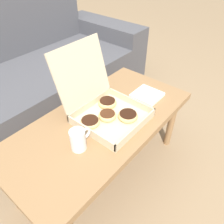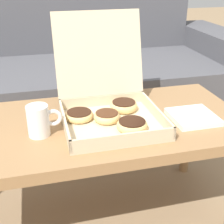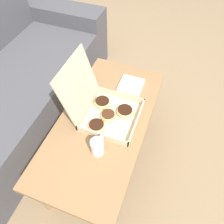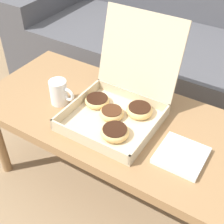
{
  "view_description": "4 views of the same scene",
  "coord_description": "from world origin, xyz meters",
  "px_view_note": "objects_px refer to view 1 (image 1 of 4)",
  "views": [
    {
      "loc": [
        -0.62,
        -0.64,
        1.2
      ],
      "look_at": [
        0.04,
        -0.09,
        0.49
      ],
      "focal_mm": 35.0,
      "sensor_mm": 36.0,
      "label": 1
    },
    {
      "loc": [
        -0.19,
        -1.02,
        0.95
      ],
      "look_at": [
        0.04,
        -0.09,
        0.49
      ],
      "focal_mm": 50.0,
      "sensor_mm": 36.0,
      "label": 2
    },
    {
      "loc": [
        -0.7,
        -0.37,
        1.51
      ],
      "look_at": [
        0.04,
        -0.09,
        0.49
      ],
      "focal_mm": 35.0,
      "sensor_mm": 36.0,
      "label": 3
    },
    {
      "loc": [
        0.52,
        -0.85,
        1.23
      ],
      "look_at": [
        0.04,
        -0.09,
        0.49
      ],
      "focal_mm": 50.0,
      "sensor_mm": 36.0,
      "label": 4
    }
  ],
  "objects_px": {
    "coffee_table": "(101,127)",
    "pastry_box": "(104,106)",
    "couch": "(16,84)",
    "coffee_mug": "(79,139)"
  },
  "relations": [
    {
      "from": "couch",
      "to": "coffee_mug",
      "type": "bearing_deg",
      "value": -102.23
    },
    {
      "from": "coffee_table",
      "to": "coffee_mug",
      "type": "bearing_deg",
      "value": -166.12
    },
    {
      "from": "pastry_box",
      "to": "coffee_table",
      "type": "bearing_deg",
      "value": -161.24
    },
    {
      "from": "coffee_table",
      "to": "pastry_box",
      "type": "relative_size",
      "value": 2.65
    },
    {
      "from": "couch",
      "to": "coffee_mug",
      "type": "xyz_separation_m",
      "value": [
        -0.2,
        -0.93,
        0.19
      ]
    },
    {
      "from": "couch",
      "to": "coffee_table",
      "type": "xyz_separation_m",
      "value": [
        0.0,
        -0.88,
        0.09
      ]
    },
    {
      "from": "couch",
      "to": "pastry_box",
      "type": "relative_size",
      "value": 5.36
    },
    {
      "from": "couch",
      "to": "pastry_box",
      "type": "xyz_separation_m",
      "value": [
        0.05,
        -0.86,
        0.19
      ]
    },
    {
      "from": "coffee_table",
      "to": "pastry_box",
      "type": "xyz_separation_m",
      "value": [
        0.05,
        0.02,
        0.11
      ]
    },
    {
      "from": "coffee_table",
      "to": "coffee_mug",
      "type": "relative_size",
      "value": 9.56
    }
  ]
}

